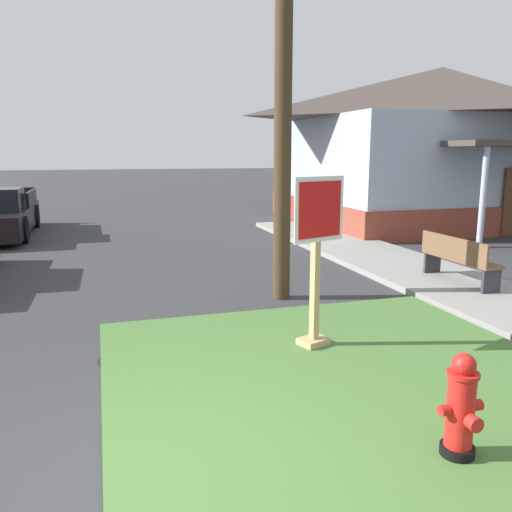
{
  "coord_description": "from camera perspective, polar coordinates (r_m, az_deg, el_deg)",
  "views": [
    {
      "loc": [
        -0.16,
        -3.47,
        2.47
      ],
      "look_at": [
        1.71,
        2.75,
        1.18
      ],
      "focal_mm": 36.51,
      "sensor_mm": 36.0,
      "label": 1
    }
  ],
  "objects": [
    {
      "name": "street_bench",
      "position": [
        10.25,
        21.21,
        -0.1
      ],
      "size": [
        0.42,
        1.8,
        0.85
      ],
      "color": "brown",
      "rests_on": "sidewalk_strip"
    },
    {
      "name": "manhole_cover",
      "position": [
        6.64,
        -13.91,
        -10.91
      ],
      "size": [
        0.7,
        0.7,
        0.02
      ],
      "primitive_type": "cylinder",
      "color": "black",
      "rests_on": "ground"
    },
    {
      "name": "fire_hydrant",
      "position": [
        4.59,
        21.53,
        -15.25
      ],
      "size": [
        0.38,
        0.34,
        0.86
      ],
      "color": "black",
      "rests_on": "grass_corner_patch"
    },
    {
      "name": "stop_sign",
      "position": [
        6.45,
        6.64,
        -0.82
      ],
      "size": [
        0.75,
        0.39,
        2.12
      ],
      "color": "tan",
      "rests_on": "grass_corner_patch"
    },
    {
      "name": "grass_corner_patch",
      "position": [
        5.91,
        9.75,
        -13.24
      ],
      "size": [
        5.11,
        5.24,
        0.08
      ],
      "primitive_type": "cube",
      "color": "#477033",
      "rests_on": "ground"
    },
    {
      "name": "corner_house",
      "position": [
        20.31,
        19.34,
        11.5
      ],
      "size": [
        10.42,
        9.45,
        5.44
      ],
      "color": "brown",
      "rests_on": "ground"
    },
    {
      "name": "sidewalk_strip",
      "position": [
        11.09,
        17.84,
        -1.88
      ],
      "size": [
        2.2,
        16.29,
        0.12
      ],
      "primitive_type": "cube",
      "color": "gray",
      "rests_on": "ground"
    },
    {
      "name": "ground_plane",
      "position": [
        4.27,
        -12.56,
        -24.49
      ],
      "size": [
        160.0,
        160.0,
        0.0
      ],
      "primitive_type": "plane",
      "color": "#333335"
    }
  ]
}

